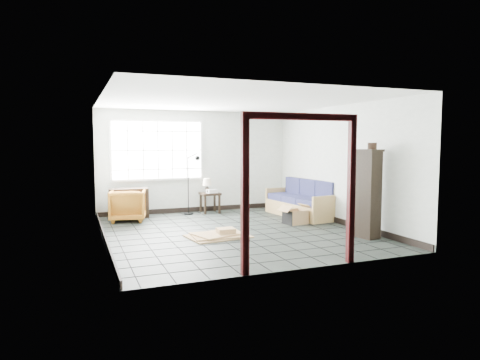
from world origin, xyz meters
name	(u,v)px	position (x,y,z in m)	size (l,w,h in m)	color
ground	(234,232)	(0.00, 0.00, 0.00)	(5.50, 5.50, 0.00)	black
room_shell	(233,148)	(0.00, 0.03, 1.68)	(5.02, 5.52, 2.61)	beige
window_panel	(158,150)	(-1.00, 2.70, 1.60)	(2.32, 0.08, 1.52)	silver
doorway_trim	(301,172)	(0.00, -2.70, 1.38)	(1.80, 0.08, 2.20)	#390D0E
futon_sofa	(302,203)	(2.21, 1.11, 0.32)	(0.98, 2.08, 0.89)	#A8814C
armchair	(128,204)	(-1.84, 1.98, 0.40)	(0.77, 0.72, 0.79)	brown
side_table	(210,196)	(0.26, 2.40, 0.43)	(0.48, 0.48, 0.52)	black
table_lamp	(207,183)	(0.20, 2.46, 0.77)	(0.30, 0.30, 0.36)	black
projector	(212,191)	(0.29, 2.33, 0.56)	(0.27, 0.23, 0.09)	silver
floor_lamp	(193,182)	(-0.20, 2.36, 0.82)	(0.40, 0.27, 1.53)	black
console_shelf	(129,203)	(-1.76, 2.40, 0.35)	(0.93, 0.40, 0.71)	black
tall_shelf	(368,193)	(2.15, -1.43, 0.85)	(0.43, 0.51, 1.67)	black
pot	(372,146)	(2.17, -1.49, 1.73)	(0.21, 0.21, 0.12)	black
open_box	(295,217)	(1.57, 0.29, 0.15)	(0.80, 0.49, 0.42)	#A0794D
cardboard_pile	(219,235)	(-0.43, -0.35, 0.04)	(1.23, 0.95, 0.16)	#A0794D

